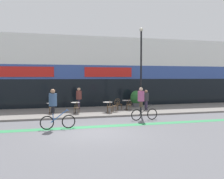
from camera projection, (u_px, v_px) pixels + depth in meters
The scene contains 20 objects.
ground_plane at pixel (94, 133), 12.59m from camera, with size 120.00×120.00×0.00m, color #5B5B60.
sidewalk_slab at pixel (74, 112), 19.56m from camera, with size 40.00×5.50×0.12m, color slate.
storefront_facade at pixel (67, 73), 23.95m from camera, with size 40.00×4.06×6.22m.
bike_lane_stripe at pixel (88, 127), 14.07m from camera, with size 36.00×0.70×0.01m, color #2D844C.
bistro_table_0 at pixel (51, 106), 18.76m from camera, with size 0.70×0.70×0.71m.
bistro_table_1 at pixel (75, 105), 18.68m from camera, with size 0.63×0.63×0.77m.
bistro_table_2 at pixel (108, 105), 19.15m from camera, with size 0.69×0.69×0.75m.
bistro_table_3 at pixel (126, 103), 20.65m from camera, with size 0.68×0.68×0.74m.
cafe_chair_0_near at pixel (52, 107), 18.15m from camera, with size 0.45×0.60×0.90m.
cafe_chair_1_near at pixel (77, 107), 18.08m from camera, with size 0.45×0.60×0.90m.
cafe_chair_2_near at pixel (110, 106), 18.54m from camera, with size 0.44×0.59×0.90m.
cafe_chair_2_side at pixel (116, 105), 19.32m from camera, with size 0.58×0.41×0.90m.
cafe_chair_3_near at pixel (129, 104), 20.05m from camera, with size 0.41×0.58×0.90m.
cafe_chair_3_side at pixel (119, 103), 20.49m from camera, with size 0.60×0.45×0.90m.
planter_pot at pixel (136, 98), 22.59m from camera, with size 1.00×1.00×1.41m.
lamp_post at pixel (141, 65), 18.44m from camera, with size 0.26×0.26×6.03m.
cyclist_0 at pixel (142, 102), 16.24m from camera, with size 1.80×0.51×2.06m.
cyclist_2 at pixel (54, 107), 13.46m from camera, with size 1.83×0.52×2.08m.
pedestrian_near_end at pixel (146, 98), 20.40m from camera, with size 0.48×0.48×1.57m.
pedestrian_far_end at pixel (79, 96), 21.00m from camera, with size 0.54×0.54×1.72m.
Camera 1 is at (-2.55, -12.24, 2.71)m, focal length 42.00 mm.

